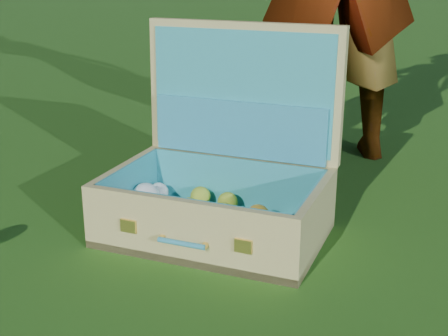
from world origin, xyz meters
TOP-DOWN VIEW (x-y plane):
  - ground at (0.00, 0.00)m, footprint 60.00×60.00m
  - suitcase at (0.08, 0.16)m, footprint 0.61×0.48m

SIDE VIEW (x-z plane):
  - ground at x=0.00m, z-range 0.00..0.00m
  - suitcase at x=0.08m, z-range -0.12..0.45m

